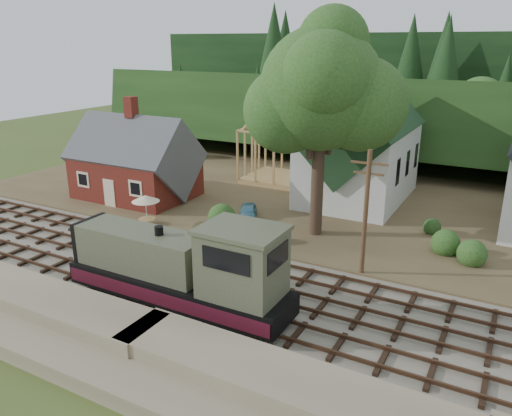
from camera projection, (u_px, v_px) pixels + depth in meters
The scene contains 16 objects.
ground at pixel (221, 286), 29.75m from camera, with size 140.00×140.00×0.00m, color #384C1E.
embankment at pixel (120, 362), 22.67m from camera, with size 64.00×5.00×1.60m, color #7F7259.
railroad_bed at pixel (221, 285), 29.73m from camera, with size 64.00×11.00×0.16m, color #726B5B.
village_flat at pixel (328, 202), 44.70m from camera, with size 64.00×26.00×0.30m, color brown.
hillside at pixel (394, 154), 64.74m from camera, with size 70.00×28.00×8.00m, color #1E3F19.
ridge at pixel (419, 134), 78.07m from camera, with size 80.00×20.00×12.00m, color black.
depot at pixel (136, 165), 45.14m from camera, with size 10.80×7.41×9.00m.
church at pixel (359, 146), 43.60m from camera, with size 8.40×15.17×13.00m.
timber_frame at pixel (287, 153), 49.76m from camera, with size 8.20×6.20×6.99m.
lattice_tower at pixel (313, 79), 52.61m from camera, with size 3.20×3.20×12.12m.
big_tree at pixel (324, 98), 33.92m from camera, with size 10.90×8.40×14.70m.
telegraph_pole_near at pixel (366, 212), 29.57m from camera, with size 2.20×0.28×8.00m.
locomotive at pixel (184, 270), 26.69m from camera, with size 12.93×3.23×5.14m.
car_blue at pixel (248, 211), 40.09m from camera, with size 1.32×3.29×1.12m, color teal.
car_green at pixel (112, 179), 49.59m from camera, with size 1.13×3.23×1.07m, color #89B37C.
patio_set at pixel (146, 200), 38.23m from camera, with size 2.13×2.13×2.37m.
Camera 1 is at (14.63, -22.48, 13.87)m, focal length 35.00 mm.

